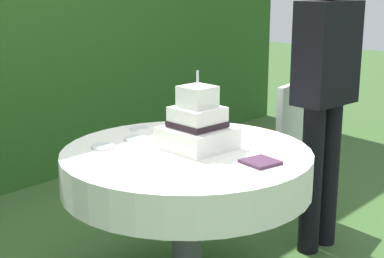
{
  "coord_description": "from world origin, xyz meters",
  "views": [
    {
      "loc": [
        -1.98,
        -1.78,
        1.52
      ],
      "look_at": [
        0.03,
        -0.0,
        0.82
      ],
      "focal_mm": 54.95,
      "sensor_mm": 36.0,
      "label": 1
    }
  ],
  "objects_px": {
    "cake_table": "(187,172)",
    "serving_plate_left": "(136,139)",
    "wedding_cake": "(197,126)",
    "standing_person": "(325,89)",
    "napkin_stack": "(260,162)",
    "garden_chair": "(277,136)",
    "serving_plate_near": "(139,128)",
    "serving_plate_far": "(103,146)"
  },
  "relations": [
    {
      "from": "wedding_cake",
      "to": "standing_person",
      "type": "xyz_separation_m",
      "value": [
        0.78,
        -0.24,
        0.1
      ]
    },
    {
      "from": "wedding_cake",
      "to": "standing_person",
      "type": "distance_m",
      "value": 0.82
    },
    {
      "from": "standing_person",
      "to": "serving_plate_left",
      "type": "bearing_deg",
      "value": 147.15
    },
    {
      "from": "cake_table",
      "to": "serving_plate_left",
      "type": "relative_size",
      "value": 10.35
    },
    {
      "from": "napkin_stack",
      "to": "garden_chair",
      "type": "relative_size",
      "value": 0.16
    },
    {
      "from": "cake_table",
      "to": "garden_chair",
      "type": "height_order",
      "value": "garden_chair"
    },
    {
      "from": "serving_plate_near",
      "to": "standing_person",
      "type": "relative_size",
      "value": 0.06
    },
    {
      "from": "serving_plate_far",
      "to": "napkin_stack",
      "type": "xyz_separation_m",
      "value": [
        0.3,
        -0.71,
        0.0
      ]
    },
    {
      "from": "serving_plate_far",
      "to": "napkin_stack",
      "type": "distance_m",
      "value": 0.77
    },
    {
      "from": "serving_plate_left",
      "to": "napkin_stack",
      "type": "relative_size",
      "value": 0.81
    },
    {
      "from": "serving_plate_far",
      "to": "serving_plate_left",
      "type": "xyz_separation_m",
      "value": [
        0.2,
        -0.02,
        0.0
      ]
    },
    {
      "from": "garden_chair",
      "to": "serving_plate_left",
      "type": "bearing_deg",
      "value": 173.57
    },
    {
      "from": "wedding_cake",
      "to": "standing_person",
      "type": "bearing_deg",
      "value": -17.35
    },
    {
      "from": "cake_table",
      "to": "wedding_cake",
      "type": "xyz_separation_m",
      "value": [
        0.07,
        -0.01,
        0.22
      ]
    },
    {
      "from": "serving_plate_left",
      "to": "serving_plate_far",
      "type": "bearing_deg",
      "value": 174.82
    },
    {
      "from": "napkin_stack",
      "to": "standing_person",
      "type": "relative_size",
      "value": 0.09
    },
    {
      "from": "cake_table",
      "to": "serving_plate_far",
      "type": "relative_size",
      "value": 10.64
    },
    {
      "from": "serving_plate_left",
      "to": "garden_chair",
      "type": "xyz_separation_m",
      "value": [
        1.1,
        -0.12,
        -0.19
      ]
    },
    {
      "from": "serving_plate_near",
      "to": "serving_plate_left",
      "type": "bearing_deg",
      "value": -138.05
    },
    {
      "from": "serving_plate_left",
      "to": "garden_chair",
      "type": "height_order",
      "value": "garden_chair"
    },
    {
      "from": "cake_table",
      "to": "standing_person",
      "type": "xyz_separation_m",
      "value": [
        0.85,
        -0.25,
        0.32
      ]
    },
    {
      "from": "wedding_cake",
      "to": "cake_table",
      "type": "bearing_deg",
      "value": 175.25
    },
    {
      "from": "wedding_cake",
      "to": "garden_chair",
      "type": "height_order",
      "value": "wedding_cake"
    },
    {
      "from": "serving_plate_left",
      "to": "cake_table",
      "type": "bearing_deg",
      "value": -84.79
    },
    {
      "from": "serving_plate_left",
      "to": "standing_person",
      "type": "distance_m",
      "value": 1.06
    },
    {
      "from": "napkin_stack",
      "to": "garden_chair",
      "type": "xyz_separation_m",
      "value": [
        1.01,
        0.57,
        -0.19
      ]
    },
    {
      "from": "cake_table",
      "to": "serving_plate_far",
      "type": "distance_m",
      "value": 0.42
    },
    {
      "from": "wedding_cake",
      "to": "garden_chair",
      "type": "bearing_deg",
      "value": 11.25
    },
    {
      "from": "garden_chair",
      "to": "serving_plate_near",
      "type": "bearing_deg",
      "value": 164.32
    },
    {
      "from": "serving_plate_left",
      "to": "standing_person",
      "type": "height_order",
      "value": "standing_person"
    },
    {
      "from": "wedding_cake",
      "to": "standing_person",
      "type": "relative_size",
      "value": 0.23
    },
    {
      "from": "garden_chair",
      "to": "wedding_cake",
      "type": "bearing_deg",
      "value": -168.75
    },
    {
      "from": "cake_table",
      "to": "serving_plate_far",
      "type": "xyz_separation_m",
      "value": [
        -0.23,
        0.34,
        0.12
      ]
    },
    {
      "from": "serving_plate_near",
      "to": "serving_plate_left",
      "type": "height_order",
      "value": "same"
    },
    {
      "from": "cake_table",
      "to": "napkin_stack",
      "type": "distance_m",
      "value": 0.4
    },
    {
      "from": "serving_plate_near",
      "to": "garden_chair",
      "type": "relative_size",
      "value": 0.12
    },
    {
      "from": "serving_plate_left",
      "to": "standing_person",
      "type": "xyz_separation_m",
      "value": [
        0.88,
        -0.57,
        0.2
      ]
    },
    {
      "from": "serving_plate_near",
      "to": "garden_chair",
      "type": "distance_m",
      "value": 1.0
    },
    {
      "from": "serving_plate_left",
      "to": "standing_person",
      "type": "relative_size",
      "value": 0.07
    },
    {
      "from": "serving_plate_near",
      "to": "napkin_stack",
      "type": "relative_size",
      "value": 0.72
    },
    {
      "from": "wedding_cake",
      "to": "serving_plate_left",
      "type": "distance_m",
      "value": 0.35
    },
    {
      "from": "napkin_stack",
      "to": "cake_table",
      "type": "bearing_deg",
      "value": 99.96
    }
  ]
}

